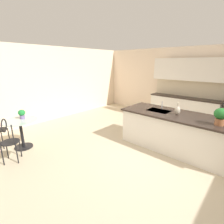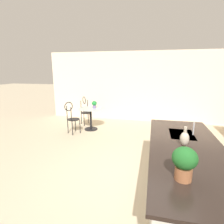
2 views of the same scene
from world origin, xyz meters
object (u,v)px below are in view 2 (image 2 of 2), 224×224
object	(u,v)px
chair_near_window	(85,109)
potted_plant_on_table	(94,104)
bistro_table	(91,117)
chair_by_island	(72,116)
potted_plant_counter_far	(184,162)
vase_on_counter	(185,138)

from	to	relation	value
chair_near_window	potted_plant_on_table	bearing A→B (deg)	48.41
bistro_table	chair_by_island	world-z (taller)	chair_by_island
chair_by_island	potted_plant_counter_far	xyz separation A→B (m)	(3.33, 2.81, 0.55)
bistro_table	potted_plant_on_table	bearing A→B (deg)	130.93
potted_plant_on_table	potted_plant_counter_far	distance (m)	4.54
potted_plant_counter_far	vase_on_counter	bearing A→B (deg)	170.96
potted_plant_on_table	chair_near_window	bearing A→B (deg)	-131.59
chair_near_window	vase_on_counter	distance (m)	4.56
chair_near_window	potted_plant_on_table	size ratio (longest dim) A/B	4.34
chair_by_island	potted_plant_on_table	xyz separation A→B (m)	(-0.61, 0.55, 0.30)
chair_near_window	chair_by_island	size ratio (longest dim) A/B	1.00
chair_near_window	potted_plant_counter_far	size ratio (longest dim) A/B	2.98
bistro_table	potted_plant_counter_far	world-z (taller)	potted_plant_counter_far
potted_plant_on_table	vase_on_counter	size ratio (longest dim) A/B	0.83
bistro_table	potted_plant_counter_far	xyz separation A→B (m)	(3.84, 2.36, 0.67)
bistro_table	vase_on_counter	xyz separation A→B (m)	(2.94, 2.51, 0.58)
potted_plant_on_table	vase_on_counter	xyz separation A→B (m)	(3.04, 2.40, 0.15)
bistro_table	potted_plant_on_table	xyz separation A→B (m)	(-0.09, 0.11, 0.43)
bistro_table	vase_on_counter	world-z (taller)	vase_on_counter
chair_by_island	vase_on_counter	bearing A→B (deg)	50.57
potted_plant_on_table	potted_plant_counter_far	bearing A→B (deg)	29.84
potted_plant_counter_far	chair_by_island	bearing A→B (deg)	-139.83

